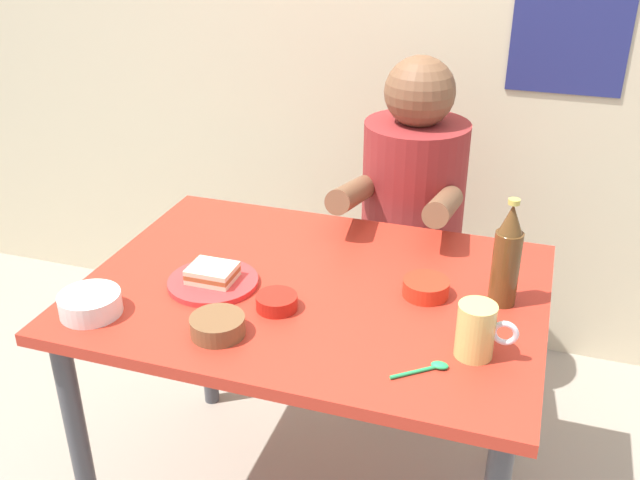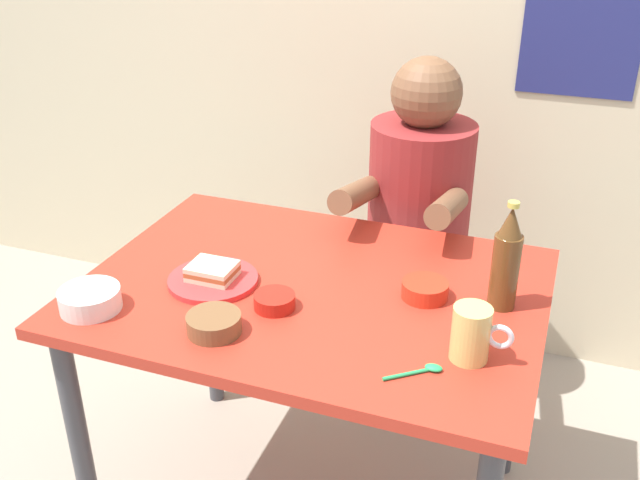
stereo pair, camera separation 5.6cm
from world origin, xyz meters
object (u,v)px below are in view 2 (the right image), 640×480
object	(u,v)px
beer_mug	(472,334)
beer_bottle	(506,261)
plate_orange	(213,280)
rice_bowl_white	(90,298)
stool	(412,303)
person_seated	(419,189)
dining_table	(313,318)
sandwich	(212,271)

from	to	relation	value
beer_mug	beer_bottle	size ratio (longest dim) A/B	0.48
plate_orange	rice_bowl_white	size ratio (longest dim) A/B	1.57
stool	person_seated	xyz separation A→B (m)	(0.00, -0.01, 0.42)
dining_table	beer_mug	distance (m)	0.46
person_seated	beer_mug	distance (m)	0.84
sandwich	beer_mug	xyz separation A→B (m)	(0.64, -0.09, 0.03)
beer_mug	beer_bottle	bearing A→B (deg)	81.94
person_seated	rice_bowl_white	bearing A→B (deg)	-121.96
person_seated	plate_orange	distance (m)	0.77
dining_table	beer_mug	size ratio (longest dim) A/B	8.73
stool	beer_bottle	distance (m)	0.83
dining_table	beer_bottle	distance (m)	0.49
dining_table	plate_orange	bearing A→B (deg)	-163.18
beer_bottle	rice_bowl_white	distance (m)	0.95
sandwich	plate_orange	bearing A→B (deg)	180.00
person_seated	beer_mug	world-z (taller)	person_seated
beer_bottle	beer_mug	bearing A→B (deg)	-98.06
plate_orange	stool	bearing A→B (deg)	63.43
rice_bowl_white	beer_bottle	bearing A→B (deg)	21.04
dining_table	rice_bowl_white	distance (m)	0.53
person_seated	plate_orange	size ratio (longest dim) A/B	3.27
person_seated	plate_orange	bearing A→B (deg)	-116.94
sandwich	beer_mug	bearing A→B (deg)	-8.27
stool	beer_bottle	bearing A→B (deg)	-60.26
sandwich	dining_table	bearing A→B (deg)	16.82
dining_table	beer_mug	bearing A→B (deg)	-21.93
stool	plate_orange	distance (m)	0.88
dining_table	person_seated	world-z (taller)	person_seated
stool	beer_mug	size ratio (longest dim) A/B	3.57
dining_table	beer_mug	xyz separation A→B (m)	(0.41, -0.16, 0.15)
stool	sandwich	world-z (taller)	sandwich
plate_orange	beer_mug	size ratio (longest dim) A/B	1.75
sandwich	beer_bottle	distance (m)	0.69
dining_table	plate_orange	xyz separation A→B (m)	(-0.23, -0.07, 0.10)
person_seated	sandwich	bearing A→B (deg)	-116.94
beer_mug	beer_bottle	distance (m)	0.24
sandwich	rice_bowl_white	distance (m)	0.29
plate_orange	beer_bottle	bearing A→B (deg)	11.36
sandwich	rice_bowl_white	bearing A→B (deg)	-135.48
stool	person_seated	size ratio (longest dim) A/B	0.63
stool	person_seated	distance (m)	0.42
plate_orange	beer_mug	world-z (taller)	beer_mug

